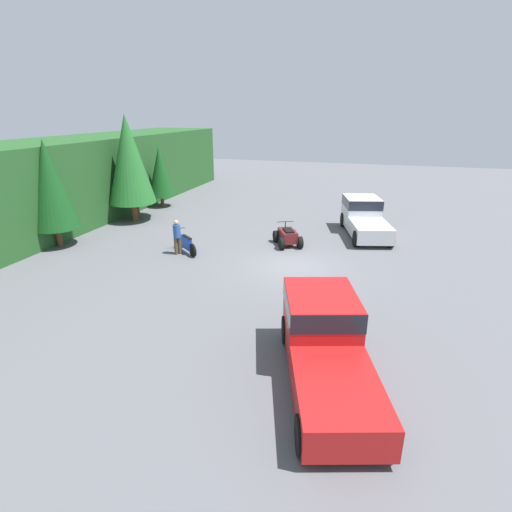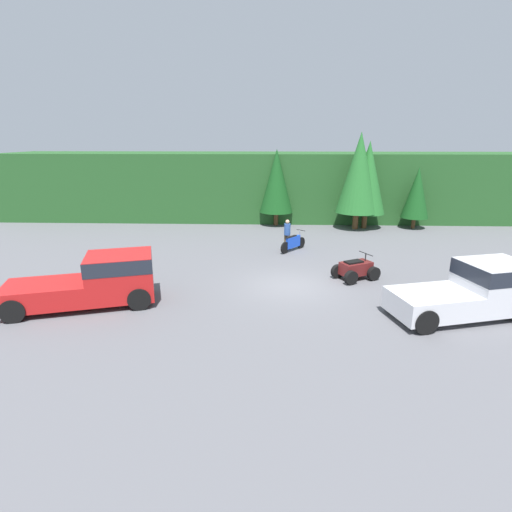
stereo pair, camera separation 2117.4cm
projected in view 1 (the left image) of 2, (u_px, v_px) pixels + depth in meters
ground_plane at (294, 267)px, 18.77m from camera, size 80.00×80.00×0.00m
hillside_backdrop at (12, 193)px, 22.13m from camera, size 44.00×6.00×5.19m
tree_left at (50, 185)px, 20.58m from camera, size 2.46×2.46×5.59m
tree_mid_left at (129, 160)px, 25.22m from camera, size 2.97×2.97×6.75m
tree_mid_right at (132, 164)px, 26.03m from camera, size 2.71×2.71×6.15m
tree_right at (160, 172)px, 29.60m from camera, size 1.93×1.93×4.39m
pickup_truck_red at (325, 339)px, 10.90m from camera, size 5.82×3.51×2.00m
pickup_truck_second at (364, 216)px, 23.54m from camera, size 5.45×3.26×2.00m
dirt_bike at (186, 244)px, 20.49m from camera, size 1.50×1.78×1.12m
quad_atv at (288, 237)px, 21.60m from camera, size 2.29×1.98×1.19m
rider_person at (177, 236)px, 20.08m from camera, size 0.52×0.52×1.78m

